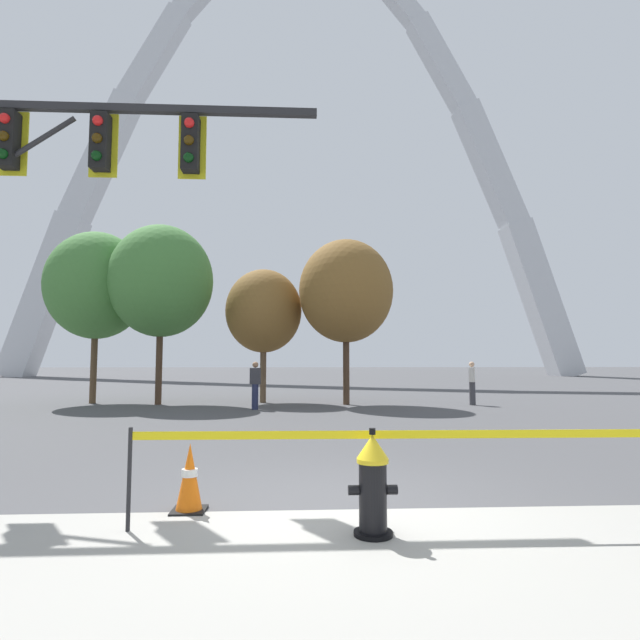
{
  "coord_description": "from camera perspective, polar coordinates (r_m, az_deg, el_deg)",
  "views": [
    {
      "loc": [
        -0.47,
        -5.76,
        1.62
      ],
      "look_at": [
        0.08,
        5.0,
        2.5
      ],
      "focal_mm": 28.13,
      "sensor_mm": 36.0,
      "label": 1
    }
  ],
  "objects": [
    {
      "name": "ground_plane",
      "position": [
        6.0,
        1.81,
        -20.34
      ],
      "size": [
        240.0,
        240.0,
        0.0
      ],
      "primitive_type": "plane",
      "color": "#474749"
    },
    {
      "name": "fire_hydrant",
      "position": [
        4.95,
        6.01,
        -18.14
      ],
      "size": [
        0.46,
        0.48,
        0.99
      ],
      "color": "black",
      "rests_on": "ground"
    },
    {
      "name": "caution_tape_barrier",
      "position": [
        5.2,
        12.28,
        -14.97
      ],
      "size": [
        5.83,
        0.13,
        0.98
      ],
      "color": "#232326",
      "rests_on": "ground"
    },
    {
      "name": "traffic_cone_by_hydrant",
      "position": [
        5.85,
        -14.62,
        -17.0
      ],
      "size": [
        0.36,
        0.36,
        0.73
      ],
      "color": "black",
      "rests_on": "ground"
    },
    {
      "name": "traffic_signal_gantry",
      "position": [
        9.18,
        -30.19,
        12.73
      ],
      "size": [
        6.42,
        0.44,
        6.0
      ],
      "color": "#232326",
      "rests_on": "ground"
    },
    {
      "name": "monument_arch",
      "position": [
        56.83,
        -2.36,
        16.85
      ],
      "size": [
        60.7,
        2.83,
        50.81
      ],
      "color": "silver",
      "rests_on": "ground"
    },
    {
      "name": "tree_far_left",
      "position": [
        21.35,
        -24.07,
        3.59
      ],
      "size": [
        3.79,
        3.79,
        6.63
      ],
      "color": "brown",
      "rests_on": "ground"
    },
    {
      "name": "tree_left_mid",
      "position": [
        19.94,
        -17.62,
        4.24
      ],
      "size": [
        3.87,
        3.87,
        6.77
      ],
      "color": "#473323",
      "rests_on": "ground"
    },
    {
      "name": "tree_center_left",
      "position": [
        19.85,
        -6.43,
        1.01
      ],
      "size": [
        2.99,
        2.99,
        5.22
      ],
      "color": "brown",
      "rests_on": "ground"
    },
    {
      "name": "tree_center_right",
      "position": [
        18.96,
        2.96,
        3.3
      ],
      "size": [
        3.54,
        3.54,
        6.2
      ],
      "color": "#473323",
      "rests_on": "ground"
    },
    {
      "name": "pedestrian_walking_left",
      "position": [
        19.41,
        16.92,
        -6.83
      ],
      "size": [
        0.32,
        0.39,
        1.59
      ],
      "color": "#38383D",
      "rests_on": "ground"
    },
    {
      "name": "pedestrian_standing_center",
      "position": [
        17.05,
        -7.39,
        -7.33
      ],
      "size": [
        0.36,
        0.24,
        1.59
      ],
      "color": "#232847",
      "rests_on": "ground"
    }
  ]
}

